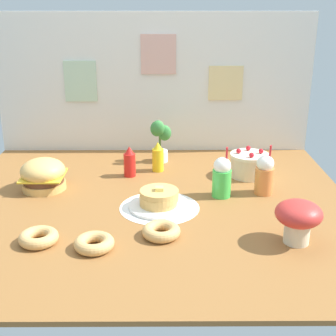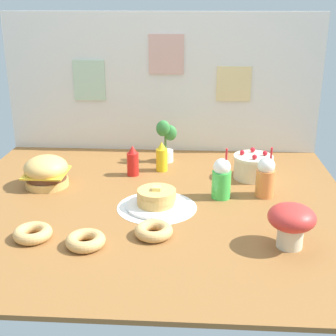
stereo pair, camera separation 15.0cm
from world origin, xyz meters
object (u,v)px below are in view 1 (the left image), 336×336
Objects in this scene: orange_float_cup at (264,175)px; donut_chocolate at (94,243)px; layer_cake at (249,165)px; mustard_bottle at (158,158)px; mushroom_stool at (298,217)px; burger at (43,175)px; ketchup_bottle at (130,162)px; donut_vanilla at (161,231)px; pancake_stack at (159,200)px; cream_soda_cup at (222,177)px; donut_pink_glaze at (39,237)px; potted_plant at (160,139)px.

orange_float_cup is 96.38cm from donut_chocolate.
orange_float_cup is (3.33, -24.92, 3.50)cm from layer_cake.
mushroom_stool is at bearing -55.54° from mustard_bottle.
burger is 1.33× the size of ketchup_bottle.
ketchup_bottle is 1.08× the size of donut_vanilla.
layer_cake reaches higher than pancake_stack.
layer_cake is 1.13× the size of mushroom_stool.
layer_cake is 0.83× the size of cream_soda_cup.
burger is 1.43× the size of donut_pink_glaze.
cream_soda_cup reaches higher than ketchup_bottle.
potted_plant is 115.31cm from mushroom_stool.
mushroom_stool is (73.34, -75.88, 3.23)cm from ketchup_bottle.
cream_soda_cup is (48.02, -28.55, 2.15)cm from ketchup_bottle.
donut_chocolate is at bearing -144.71° from orange_float_cup.
burger reaches higher than donut_pink_glaze.
potted_plant reaches higher than donut_vanilla.
donut_chocolate is at bearing -133.03° from layer_cake.
layer_cake is (49.72, 41.89, 2.62)cm from pancake_stack.
orange_float_cup is 50.83cm from mushroom_stool.
burger is 58.67cm from donut_pink_glaze.
mustard_bottle reaches higher than pancake_stack.
mushroom_stool is (25.32, -47.32, 1.08)cm from cream_soda_cup.
ketchup_bottle is (43.47, 18.60, 0.15)cm from burger.
donut_vanilla is (26.60, 10.03, 0.00)cm from donut_chocolate.
ketchup_bottle and mustard_bottle have the same top height.
mustard_bottle is 49.11cm from cream_soda_cup.
donut_pink_glaze is (11.71, -57.24, -5.29)cm from burger.
donut_chocolate is 82.39cm from mushroom_stool.
pancake_stack is at bearing -68.13° from ketchup_bottle.
cream_soda_cup is 0.98× the size of potted_plant.
orange_float_cup is 1.61× the size of donut_chocolate.
ketchup_bottle is 0.91× the size of mushroom_stool.
burger reaches higher than layer_cake.
donut_vanilla is 0.61× the size of potted_plant.
ketchup_bottle is 1.08× the size of donut_chocolate.
donut_chocolate is at bearing -11.73° from donut_pink_glaze.
ketchup_bottle is at bearing 84.02° from donut_chocolate.
pancake_stack is at bearing -21.30° from burger.
potted_plant is (60.11, 43.09, 6.25)cm from burger.
cream_soda_cup is at bearing 23.61° from pancake_stack.
mustard_bottle is 0.66× the size of potted_plant.
cream_soda_cup is (91.49, -9.95, 2.30)cm from burger.
donut_pink_glaze is 105.46cm from mushroom_stool.
pancake_stack reaches higher than donut_chocolate.
pancake_stack is at bearing 34.69° from donut_pink_glaze.
mushroom_stool is at bearing -84.93° from layer_cake.
donut_pink_glaze is at bearing 179.98° from mushroom_stool.
potted_plant is (48.40, 100.33, 11.54)cm from donut_pink_glaze.
mustard_bottle is 0.91× the size of mushroom_stool.
mustard_bottle reaches higher than donut_pink_glaze.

